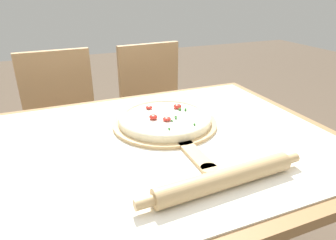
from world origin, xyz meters
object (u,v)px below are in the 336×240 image
(pizza, at_px, (165,118))
(rolling_pin, at_px, (225,178))
(pizza_peel, at_px, (167,125))
(chair_right, at_px, (156,108))
(chair_left, at_px, (63,122))

(pizza, relative_size, rolling_pin, 0.70)
(pizza_peel, relative_size, pizza, 1.62)
(pizza, relative_size, chair_right, 0.38)
(pizza_peel, bearing_deg, chair_right, 73.17)
(chair_right, bearing_deg, chair_left, 175.52)
(pizza, distance_m, chair_left, 0.80)
(pizza, xyz_separation_m, chair_left, (-0.32, 0.69, -0.25))
(pizza_peel, height_order, rolling_pin, rolling_pin)
(rolling_pin, relative_size, chair_right, 0.54)
(chair_left, distance_m, chair_right, 0.54)
(pizza_peel, xyz_separation_m, rolling_pin, (0.00, -0.38, 0.02))
(chair_left, bearing_deg, chair_right, -2.01)
(pizza, bearing_deg, rolling_pin, -89.88)
(pizza, height_order, rolling_pin, rolling_pin)
(rolling_pin, distance_m, chair_left, 1.16)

